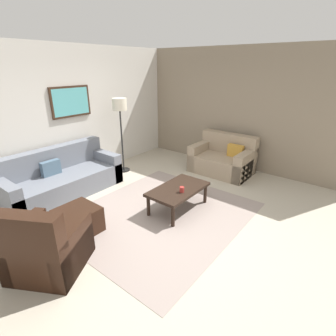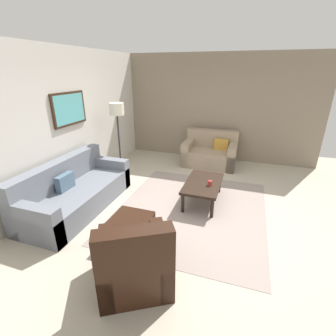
# 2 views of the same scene
# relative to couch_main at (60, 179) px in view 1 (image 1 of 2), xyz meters

# --- Properties ---
(ground_plane) EXTENTS (8.00, 8.00, 0.00)m
(ground_plane) POSITION_rel_couch_main_xyz_m (0.58, -2.08, -0.29)
(ground_plane) COLOR #B2A893
(rear_partition) EXTENTS (6.00, 0.12, 2.80)m
(rear_partition) POSITION_rel_couch_main_xyz_m (0.58, 0.52, 1.11)
(rear_partition) COLOR silver
(rear_partition) RESTS_ON ground_plane
(stone_feature_panel) EXTENTS (0.12, 5.20, 2.80)m
(stone_feature_panel) POSITION_rel_couch_main_xyz_m (3.58, -2.08, 1.11)
(stone_feature_panel) COLOR gray
(stone_feature_panel) RESTS_ON ground_plane
(area_rug) EXTENTS (2.97, 2.58, 0.01)m
(area_rug) POSITION_rel_couch_main_xyz_m (0.58, -2.08, -0.29)
(area_rug) COLOR gray
(area_rug) RESTS_ON ground_plane
(couch_main) EXTENTS (2.24, 0.94, 0.88)m
(couch_main) POSITION_rel_couch_main_xyz_m (0.00, 0.00, 0.00)
(couch_main) COLOR slate
(couch_main) RESTS_ON ground_plane
(couch_loveseat) EXTENTS (0.91, 1.36, 0.88)m
(couch_loveseat) POSITION_rel_couch_main_xyz_m (3.02, -2.01, 0.00)
(couch_loveseat) COLOR gray
(couch_loveseat) RESTS_ON ground_plane
(armchair_leather) EXTENTS (1.09, 1.09, 0.95)m
(armchair_leather) POSITION_rel_couch_main_xyz_m (-1.28, -1.85, 0.01)
(armchair_leather) COLOR black
(armchair_leather) RESTS_ON ground_plane
(ottoman) EXTENTS (0.56, 0.56, 0.40)m
(ottoman) POSITION_rel_couch_main_xyz_m (-0.56, -1.44, -0.09)
(ottoman) COLOR black
(ottoman) RESTS_ON ground_plane
(coffee_table) EXTENTS (1.10, 0.64, 0.41)m
(coffee_table) POSITION_rel_couch_main_xyz_m (0.94, -2.21, 0.06)
(coffee_table) COLOR black
(coffee_table) RESTS_ON ground_plane
(cup) EXTENTS (0.08, 0.08, 0.09)m
(cup) POSITION_rel_couch_main_xyz_m (0.84, -2.35, 0.16)
(cup) COLOR #B2332D
(cup) RESTS_ON coffee_table
(lamp_standing) EXTENTS (0.32, 0.32, 1.71)m
(lamp_standing) POSITION_rel_couch_main_xyz_m (1.56, -0.12, 1.11)
(lamp_standing) COLOR black
(lamp_standing) RESTS_ON ground_plane
(framed_artwork) EXTENTS (0.88, 0.04, 0.62)m
(framed_artwork) POSITION_rel_couch_main_xyz_m (0.72, 0.43, 1.38)
(framed_artwork) COLOR #382316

